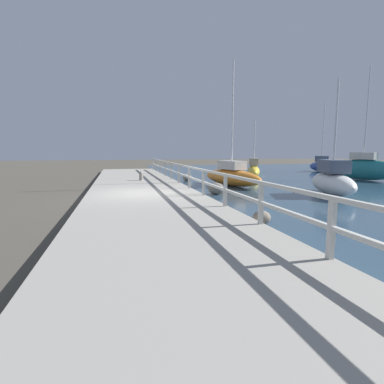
% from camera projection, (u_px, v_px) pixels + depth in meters
% --- Properties ---
extents(ground_plane, '(120.00, 120.00, 0.00)m').
position_uv_depth(ground_plane, '(144.00, 199.00, 12.86)').
color(ground_plane, '#4C473D').
extents(dock_walkway, '(4.79, 36.00, 0.27)m').
position_uv_depth(dock_walkway, '(144.00, 196.00, 12.84)').
color(dock_walkway, '#9E998E').
rests_on(dock_walkway, ground).
extents(railing, '(0.10, 32.50, 1.06)m').
position_uv_depth(railing, '(196.00, 175.00, 13.28)').
color(railing, beige).
rests_on(railing, dock_walkway).
extents(boulder_mid_strip, '(0.65, 0.59, 0.49)m').
position_uv_depth(boulder_mid_strip, '(187.00, 177.00, 20.77)').
color(boulder_mid_strip, slate).
rests_on(boulder_mid_strip, ground).
extents(boulder_upstream, '(0.74, 0.67, 0.56)m').
position_uv_depth(boulder_upstream, '(216.00, 189.00, 14.26)').
color(boulder_upstream, '#666056').
rests_on(boulder_upstream, ground).
extents(boulder_downstream, '(0.52, 0.47, 0.39)m').
position_uv_depth(boulder_downstream, '(262.00, 218.00, 8.42)').
color(boulder_downstream, slate).
rests_on(boulder_downstream, ground).
extents(mooring_bollard, '(0.24, 0.24, 0.55)m').
position_uv_depth(mooring_bollard, '(141.00, 176.00, 18.38)').
color(mooring_bollard, gray).
rests_on(mooring_bollard, dock_walkway).
extents(sailboat_white, '(2.69, 4.57, 5.33)m').
position_uv_depth(sailboat_white, '(332.00, 181.00, 14.07)').
color(sailboat_white, white).
rests_on(sailboat_white, water_surface).
extents(sailboat_yellow, '(2.60, 4.44, 4.47)m').
position_uv_depth(sailboat_yellow, '(254.00, 170.00, 23.86)').
color(sailboat_yellow, gold).
rests_on(sailboat_yellow, water_surface).
extents(sailboat_teal, '(2.45, 5.16, 7.83)m').
position_uv_depth(sailboat_teal, '(363.00, 168.00, 21.38)').
color(sailboat_teal, '#1E707A').
rests_on(sailboat_teal, water_surface).
extents(sailboat_blue, '(1.22, 3.90, 6.73)m').
position_uv_depth(sailboat_blue, '(321.00, 165.00, 29.99)').
color(sailboat_blue, '#2D4C9E').
rests_on(sailboat_blue, water_surface).
extents(sailboat_orange, '(2.60, 5.22, 7.19)m').
position_uv_depth(sailboat_orange, '(231.00, 176.00, 17.79)').
color(sailboat_orange, orange).
rests_on(sailboat_orange, water_surface).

